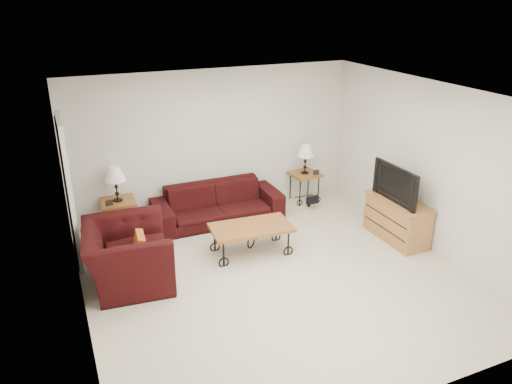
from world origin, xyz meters
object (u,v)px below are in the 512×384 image
side_table_left (120,217)px  television (400,183)px  lamp_left (116,184)px  lamp_right (305,159)px  side_table_right (304,187)px  armchair (127,255)px  backpack (309,195)px  tv_stand (397,220)px  sofa (218,204)px  coffee_table (251,239)px

side_table_left → television: size_ratio=0.58×
lamp_left → lamp_right: (3.38, 0.00, -0.03)m
side_table_left → lamp_left: (0.00, 0.00, 0.57)m
side_table_left → television: bearing=-26.0°
television → lamp_right: bearing=-163.3°
side_table_right → lamp_right: (0.00, 0.00, 0.55)m
armchair → backpack: (3.45, 1.23, -0.18)m
side_table_left → tv_stand: size_ratio=0.52×
backpack → sofa: bearing=-174.3°
sofa → backpack: 1.72m
side_table_right → backpack: size_ratio=1.23×
side_table_right → armchair: bearing=-156.6°
lamp_right → lamp_left: bearing=-180.0°
lamp_right → television: size_ratio=0.56×
sofa → television: (2.35, -1.75, 0.63)m
side_table_left → armchair: bearing=-94.9°
lamp_right → armchair: 3.84m
lamp_left → armchair: lamp_left is taller
side_table_right → television: 2.12m
tv_stand → backpack: 1.77m
side_table_left → backpack: side_table_left is taller
television → lamp_left: bearing=-116.0°
armchair → tv_stand: (4.11, -0.41, -0.08)m
side_table_right → lamp_left: bearing=-180.0°
side_table_left → armchair: armchair is taller
lamp_right → television: 2.02m
armchair → tv_stand: armchair is taller
sofa → tv_stand: tv_stand is taller
lamp_left → television: (3.95, -1.93, 0.09)m
lamp_right → tv_stand: bearing=-72.8°
armchair → lamp_left: bearing=0.5°
lamp_right → side_table_right: bearing=0.0°
sofa → coffee_table: size_ratio=1.83×
coffee_table → tv_stand: (2.28, -0.48, 0.11)m
side_table_right → lamp_right: lamp_right is taller
side_table_left → lamp_left: bearing=0.0°
coffee_table → armchair: size_ratio=0.95×
sofa → lamp_right: (1.77, 0.18, 0.51)m
lamp_left → backpack: (3.32, -0.29, -0.63)m
lamp_left → backpack: bearing=-5.0°
lamp_left → lamp_right: lamp_left is taller
sofa → side_table_right: 1.78m
side_table_left → lamp_right: (3.38, 0.00, 0.54)m
tv_stand → television: television is taller
sofa → tv_stand: size_ratio=1.97×
side_table_right → backpack: (-0.05, -0.29, -0.05)m
sofa → side_table_right: bearing=5.8°
lamp_right → television: bearing=-73.3°
armchair → side_table_right: bearing=-61.1°
side_table_right → backpack: 0.30m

